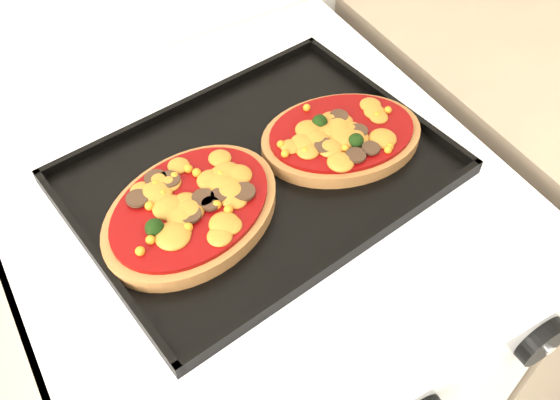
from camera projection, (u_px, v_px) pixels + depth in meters
stove at (257, 350)px, 1.11m from camera, size 0.60×0.60×0.91m
knob_right at (542, 342)px, 0.68m from camera, size 0.06×0.02×0.06m
baking_tray at (259, 172)px, 0.75m from camera, size 0.48×0.38×0.02m
pizza_left at (191, 209)px, 0.70m from camera, size 0.26×0.23×0.03m
pizza_right at (342, 135)px, 0.78m from camera, size 0.23×0.19×0.03m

